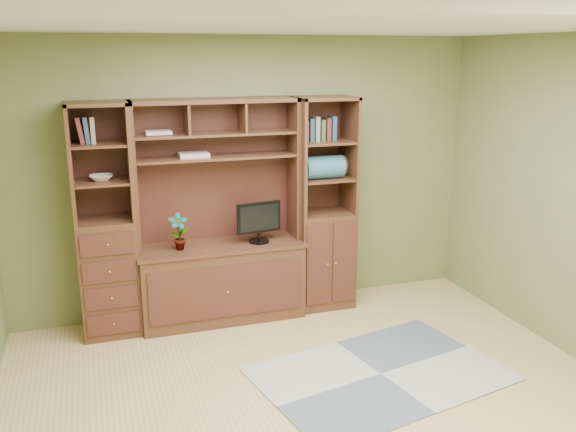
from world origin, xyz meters
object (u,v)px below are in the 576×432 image
object	(u,v)px
center_hutch	(220,214)
left_tower	(105,222)
right_tower	(323,204)
monitor	(259,215)

from	to	relation	value
center_hutch	left_tower	world-z (taller)	same
center_hutch	right_tower	distance (m)	1.03
right_tower	monitor	xyz separation A→B (m)	(-0.67, -0.07, -0.03)
center_hutch	right_tower	world-z (taller)	same
center_hutch	monitor	xyz separation A→B (m)	(0.36, -0.03, -0.03)
center_hutch	left_tower	size ratio (longest dim) A/B	1.00
right_tower	center_hutch	bearing A→B (deg)	-177.77
left_tower	monitor	size ratio (longest dim) A/B	3.91
left_tower	monitor	bearing A→B (deg)	-3.16
monitor	left_tower	bearing A→B (deg)	168.72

